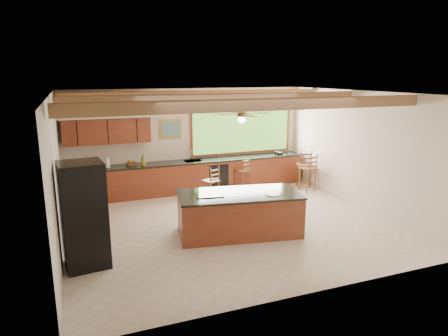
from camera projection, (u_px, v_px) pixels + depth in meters
name	position (u px, v px, depth m)	size (l,w,h in m)	color
ground	(229.00, 224.00, 9.26)	(7.20, 7.20, 0.00)	beige
room_shell	(213.00, 126.00, 9.29)	(7.27, 6.54, 3.02)	beige
counter_run	(169.00, 182.00, 11.16)	(7.12, 3.10, 1.25)	brown
island	(239.00, 213.00, 8.64)	(2.78, 1.66, 0.93)	brown
refrigerator	(84.00, 215.00, 7.06)	(0.82, 0.80, 1.92)	black
bar_stool_a	(211.00, 182.00, 10.56)	(0.48, 0.48, 1.04)	brown
bar_stool_b	(243.00, 171.00, 11.79)	(0.48, 0.49, 1.02)	brown
bar_stool_c	(309.00, 169.00, 11.73)	(0.48, 0.48, 1.14)	brown
bar_stool_d	(305.00, 165.00, 12.12)	(0.54, 0.54, 1.17)	brown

